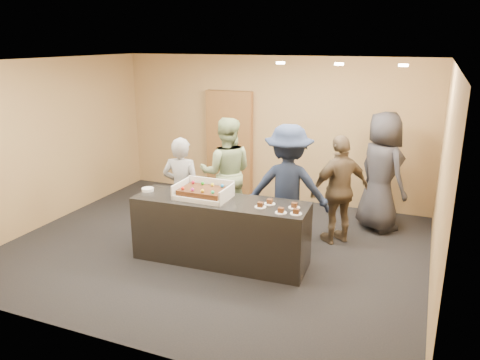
% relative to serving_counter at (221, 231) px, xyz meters
% --- Properties ---
extents(room, '(6.04, 6.00, 2.70)m').
position_rel_serving_counter_xyz_m(room, '(-0.28, 0.40, 0.90)').
color(room, black).
rests_on(room, ground).
extents(serving_counter, '(2.43, 0.82, 0.90)m').
position_rel_serving_counter_xyz_m(serving_counter, '(0.00, 0.00, 0.00)').
color(serving_counter, black).
rests_on(serving_counter, floor).
extents(storage_cabinet, '(0.93, 0.15, 2.04)m').
position_rel_serving_counter_xyz_m(storage_cabinet, '(-1.09, 2.81, 0.57)').
color(storage_cabinet, brown).
rests_on(storage_cabinet, floor).
extents(cake_box, '(0.73, 0.50, 0.21)m').
position_rel_serving_counter_xyz_m(cake_box, '(-0.25, 0.03, 0.50)').
color(cake_box, white).
rests_on(cake_box, serving_counter).
extents(sheet_cake, '(0.62, 0.43, 0.12)m').
position_rel_serving_counter_xyz_m(sheet_cake, '(-0.25, 0.00, 0.55)').
color(sheet_cake, '#3B1A0D').
rests_on(sheet_cake, cake_box).
extents(plate_stack, '(0.17, 0.17, 0.04)m').
position_rel_serving_counter_xyz_m(plate_stack, '(-1.12, -0.03, 0.47)').
color(plate_stack, white).
rests_on(plate_stack, serving_counter).
extents(slice_a, '(0.15, 0.15, 0.07)m').
position_rel_serving_counter_xyz_m(slice_a, '(0.60, -0.06, 0.47)').
color(slice_a, white).
rests_on(slice_a, serving_counter).
extents(slice_b, '(0.15, 0.15, 0.07)m').
position_rel_serving_counter_xyz_m(slice_b, '(0.67, 0.10, 0.47)').
color(slice_b, white).
rests_on(slice_b, serving_counter).
extents(slice_c, '(0.15, 0.15, 0.07)m').
position_rel_serving_counter_xyz_m(slice_c, '(0.90, -0.15, 0.47)').
color(slice_c, white).
rests_on(slice_c, serving_counter).
extents(slice_d, '(0.15, 0.15, 0.07)m').
position_rel_serving_counter_xyz_m(slice_d, '(1.01, 0.09, 0.47)').
color(slice_d, white).
rests_on(slice_d, serving_counter).
extents(slice_e, '(0.15, 0.15, 0.07)m').
position_rel_serving_counter_xyz_m(slice_e, '(1.09, -0.12, 0.47)').
color(slice_e, white).
rests_on(slice_e, serving_counter).
extents(person_server_grey, '(0.65, 0.48, 1.61)m').
position_rel_serving_counter_xyz_m(person_server_grey, '(-0.85, 0.46, 0.35)').
color(person_server_grey, gray).
rests_on(person_server_grey, floor).
extents(person_sage_man, '(1.06, 0.95, 1.80)m').
position_rel_serving_counter_xyz_m(person_sage_man, '(-0.47, 1.26, 0.45)').
color(person_sage_man, '#97AC79').
rests_on(person_sage_man, floor).
extents(person_navy_man, '(1.31, 0.90, 1.85)m').
position_rel_serving_counter_xyz_m(person_navy_man, '(0.72, 0.77, 0.48)').
color(person_navy_man, '#1A233C').
rests_on(person_navy_man, floor).
extents(person_brown_extra, '(0.98, 0.97, 1.65)m').
position_rel_serving_counter_xyz_m(person_brown_extra, '(1.37, 1.28, 0.38)').
color(person_brown_extra, brown).
rests_on(person_brown_extra, floor).
extents(person_dark_suit, '(1.10, 1.09, 1.92)m').
position_rel_serving_counter_xyz_m(person_dark_suit, '(1.88, 2.05, 0.51)').
color(person_dark_suit, '#2A2A2F').
rests_on(person_dark_suit, floor).
extents(ceiling_spotlights, '(1.72, 0.12, 0.03)m').
position_rel_serving_counter_xyz_m(ceiling_spotlights, '(1.32, 0.90, 2.22)').
color(ceiling_spotlights, '#FFEAC6').
rests_on(ceiling_spotlights, ceiling).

